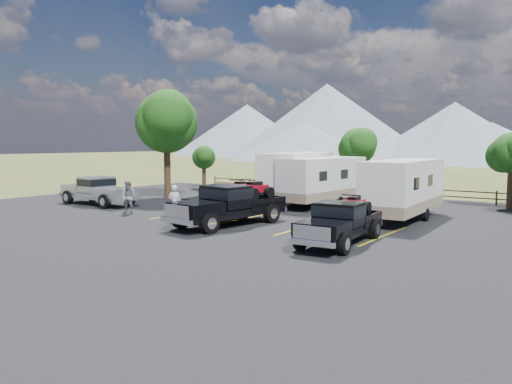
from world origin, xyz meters
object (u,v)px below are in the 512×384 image
Objects in this scene: trailer_left at (297,177)px; trailer_right at (403,189)px; person_b at (129,197)px; pickup_silver at (98,190)px; rig_left at (225,199)px; trailer_center at (323,181)px; tree_big_nw at (166,122)px; rig_right at (341,221)px; rig_center at (230,204)px; person_a at (175,203)px.

trailer_left is 1.08× the size of trailer_right.
trailer_left reaches higher than person_b.
person_b is (4.85, -1.55, -0.01)m from pickup_silver.
rig_left is 7.59m from trailer_left.
trailer_left reaches higher than trailer_center.
rig_left is at bearing 97.80° from pickup_silver.
tree_big_nw is 19.85m from rig_right.
trailer_center is at bearing 13.11° from tree_big_nw.
trailer_left reaches higher than rig_center.
trailer_left is 9.09m from trailer_right.
trailer_center is at bearing -130.93° from person_a.
trailer_right is 4.78× the size of person_b.
tree_big_nw reaches higher than rig_center.
rig_left is at bearing -156.00° from trailer_right.
trailer_left reaches higher than trailer_right.
person_a is (-3.39, -10.01, -0.69)m from trailer_center.
rig_center is 3.63× the size of person_a.
rig_left is at bearing 3.83° from person_b.
rig_left is 3.12m from person_a.
trailer_right is at bearing 20.31° from rig_left.
trailer_center reaches higher than rig_center.
rig_left reaches higher than person_a.
tree_big_nw is 7.18m from pickup_silver.
trailer_right is (8.46, -3.31, -0.12)m from trailer_left.
rig_left reaches higher than person_b.
tree_big_nw reaches higher than person_b.
rig_right is 13.78m from trailer_left.
rig_right reaches higher than person_a.
trailer_right is at bearing 85.45° from rig_right.
tree_big_nw is at bearing -64.69° from person_a.
trailer_left reaches higher than person_a.
rig_center is 3.26m from person_a.
trailer_center is (2.39, 7.05, 0.69)m from rig_left.
rig_right is 0.65× the size of trailer_center.
rig_left reaches higher than pickup_silver.
tree_big_nw reaches higher than rig_right.
rig_left is 9.94m from pickup_silver.
person_b is at bearing -60.25° from tree_big_nw.
pickup_silver is at bearing -179.63° from rig_left.
tree_big_nw is at bearing 96.22° from person_b.
rig_right is at bearing -0.94° from rig_center.
rig_left is 7.47m from trailer_center.
rig_right is (8.68, -3.27, -0.02)m from rig_left.
person_a is at bearing -162.16° from rig_center.
rig_center reaches higher than person_a.
tree_big_nw reaches higher than pickup_silver.
rig_center is 0.76× the size of trailer_center.
rig_left is 0.61× the size of trailer_left.
rig_center is (11.23, -6.74, -4.49)m from tree_big_nw.
tree_big_nw reaches higher than person_a.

